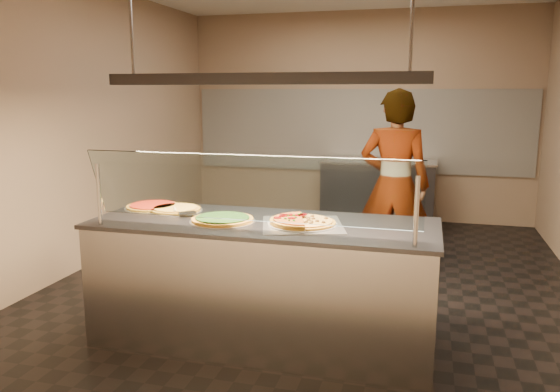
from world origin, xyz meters
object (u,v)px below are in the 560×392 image
(serving_counter, at_px, (264,282))
(prep_table, at_px, (378,193))
(pizza_spatula, at_px, (180,211))
(half_pizza_pepperoni, at_px, (287,219))
(pizza_cheese, at_px, (176,209))
(heat_lamp_housing, at_px, (262,79))
(perforated_tray, at_px, (302,224))
(sneeze_guard, at_px, (248,189))
(half_pizza_sausage, at_px, (318,222))
(worker, at_px, (394,185))
(pizza_tomato, at_px, (153,206))
(pizza_spinach, at_px, (223,219))

(serving_counter, relative_size, prep_table, 1.61)
(serving_counter, distance_m, pizza_spatula, 0.85)
(half_pizza_pepperoni, relative_size, pizza_spatula, 1.98)
(serving_counter, distance_m, half_pizza_pepperoni, 0.54)
(pizza_cheese, height_order, heat_lamp_housing, heat_lamp_housing)
(perforated_tray, height_order, pizza_cheese, pizza_cheese)
(sneeze_guard, bearing_deg, half_pizza_sausage, 36.29)
(pizza_cheese, xyz_separation_m, worker, (1.61, 1.59, 0.00))
(half_pizza_pepperoni, distance_m, pizza_cheese, 0.99)
(pizza_tomato, xyz_separation_m, pizza_spatula, (0.32, -0.17, 0.01))
(prep_table, xyz_separation_m, heat_lamp_housing, (-0.49, -3.91, 1.48))
(half_pizza_sausage, xyz_separation_m, prep_table, (0.07, 3.95, -0.49))
(pizza_tomato, height_order, heat_lamp_housing, heat_lamp_housing)
(half_pizza_sausage, height_order, heat_lamp_housing, heat_lamp_housing)
(sneeze_guard, relative_size, worker, 1.20)
(sneeze_guard, relative_size, pizza_cheese, 5.39)
(serving_counter, xyz_separation_m, pizza_spatula, (-0.69, 0.05, 0.49))
(sneeze_guard, distance_m, heat_lamp_housing, 0.80)
(perforated_tray, distance_m, worker, 1.87)
(pizza_cheese, xyz_separation_m, pizza_spatula, (0.09, -0.11, 0.01))
(perforated_tray, height_order, pizza_spatula, pizza_spatula)
(sneeze_guard, height_order, perforated_tray, sneeze_guard)
(perforated_tray, relative_size, pizza_spatula, 2.70)
(half_pizza_pepperoni, xyz_separation_m, half_pizza_sausage, (0.22, -0.00, -0.01))
(half_pizza_sausage, distance_m, pizza_tomato, 1.45)
(pizza_spatula, bearing_deg, pizza_tomato, 152.53)
(half_pizza_sausage, height_order, pizza_tomato, half_pizza_sausage)
(half_pizza_sausage, distance_m, pizza_cheese, 1.21)
(sneeze_guard, bearing_deg, serving_counter, 90.00)
(pizza_spinach, relative_size, pizza_spatula, 1.88)
(serving_counter, relative_size, pizza_spatula, 9.79)
(half_pizza_pepperoni, distance_m, heat_lamp_housing, 1.00)
(pizza_spatula, distance_m, worker, 2.28)
(pizza_spinach, height_order, pizza_spatula, pizza_spatula)
(sneeze_guard, xyz_separation_m, pizza_spinach, (-0.29, 0.26, -0.28))
(prep_table, bearing_deg, worker, -80.96)
(serving_counter, height_order, half_pizza_sausage, half_pizza_sausage)
(pizza_tomato, distance_m, worker, 2.40)
(perforated_tray, xyz_separation_m, pizza_cheese, (-1.08, 0.20, 0.01))
(worker, relative_size, heat_lamp_housing, 0.82)
(serving_counter, height_order, prep_table, same)
(half_pizza_sausage, height_order, worker, worker)
(pizza_spatula, height_order, heat_lamp_housing, heat_lamp_housing)
(half_pizza_pepperoni, bearing_deg, prep_table, 85.68)
(pizza_cheese, bearing_deg, worker, 44.61)
(half_pizza_pepperoni, relative_size, half_pizza_sausage, 1.00)
(half_pizza_sausage, distance_m, pizza_spinach, 0.70)
(half_pizza_pepperoni, height_order, half_pizza_sausage, half_pizza_pepperoni)
(half_pizza_pepperoni, bearing_deg, heat_lamp_housing, 169.10)
(sneeze_guard, relative_size, pizza_tomato, 5.08)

